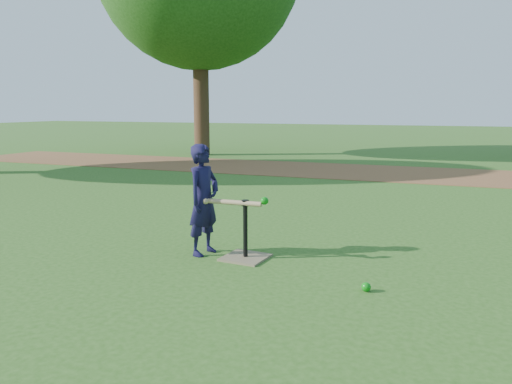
% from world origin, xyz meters
% --- Properties ---
extents(ground, '(80.00, 80.00, 0.00)m').
position_xyz_m(ground, '(0.00, 0.00, 0.00)').
color(ground, '#285116').
rests_on(ground, ground).
extents(dirt_strip, '(24.00, 3.00, 0.01)m').
position_xyz_m(dirt_strip, '(0.00, 7.50, 0.01)').
color(dirt_strip, brown).
rests_on(dirt_strip, ground).
extents(child, '(0.35, 0.47, 1.17)m').
position_xyz_m(child, '(-0.82, 0.07, 0.59)').
color(child, black).
rests_on(child, ground).
extents(wiffle_ball_ground, '(0.08, 0.08, 0.08)m').
position_xyz_m(wiffle_ball_ground, '(0.97, -0.42, 0.04)').
color(wiffle_ball_ground, '#0B7F10').
rests_on(wiffle_ball_ground, ground).
extents(batting_tee, '(0.47, 0.47, 0.61)m').
position_xyz_m(batting_tee, '(-0.35, 0.07, 0.11)').
color(batting_tee, '#76684B').
rests_on(batting_tee, ground).
extents(swing_action, '(0.69, 0.15, 0.11)m').
position_xyz_m(swing_action, '(-0.43, 0.06, 0.59)').
color(swing_action, tan).
rests_on(swing_action, ground).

